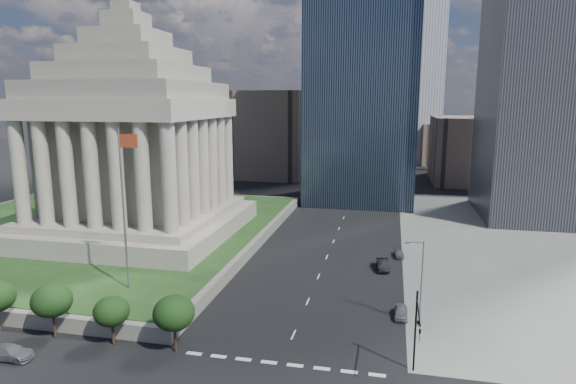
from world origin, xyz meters
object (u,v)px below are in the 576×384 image
(parked_sedan_mid, at_px, (383,265))
(parked_sedan_far, at_px, (399,253))
(traffic_signal_ne, at_px, (417,328))
(parked_sedan_near, at_px, (401,312))
(street_lamp_north, at_px, (420,279))
(flagpole, at_px, (124,201))
(suv_grey, at_px, (9,352))
(war_memorial, at_px, (132,122))

(parked_sedan_mid, relative_size, parked_sedan_far, 1.30)
(traffic_signal_ne, relative_size, parked_sedan_near, 2.11)
(street_lamp_north, bearing_deg, parked_sedan_mid, 103.56)
(flagpole, bearing_deg, suv_grey, -107.13)
(traffic_signal_ne, bearing_deg, flagpole, 163.29)
(war_memorial, xyz_separation_m, parked_sedan_near, (45.50, -21.11, -20.75))
(suv_grey, distance_m, parked_sedan_mid, 48.93)
(street_lamp_north, distance_m, parked_sedan_mid, 19.10)
(war_memorial, relative_size, street_lamp_north, 3.90)
(flagpole, bearing_deg, parked_sedan_near, 4.96)
(street_lamp_north, relative_size, parked_sedan_near, 2.63)
(flagpole, xyz_separation_m, street_lamp_north, (35.16, 1.00, -7.45))
(flagpole, bearing_deg, parked_sedan_mid, 31.57)
(street_lamp_north, relative_size, parked_sedan_mid, 2.14)
(traffic_signal_ne, relative_size, parked_sedan_far, 2.22)
(street_lamp_north, relative_size, suv_grey, 2.03)
(war_memorial, distance_m, parked_sedan_near, 54.28)
(parked_sedan_mid, bearing_deg, parked_sedan_far, 62.60)
(flagpole, relative_size, street_lamp_north, 2.00)
(traffic_signal_ne, distance_m, parked_sedan_far, 36.09)
(suv_grey, relative_size, parked_sedan_far, 1.37)
(war_memorial, xyz_separation_m, suv_grey, (7.60, -38.83, -20.69))
(flagpole, relative_size, suv_grey, 4.07)
(parked_sedan_near, relative_size, parked_sedan_far, 1.06)
(suv_grey, height_order, parked_sedan_far, suv_grey)
(war_memorial, xyz_separation_m, flagpole, (12.17, -24.00, -8.29))
(parked_sedan_mid, bearing_deg, suv_grey, -142.79)
(parked_sedan_far, bearing_deg, traffic_signal_ne, -94.07)
(war_memorial, relative_size, suv_grey, 7.93)
(street_lamp_north, bearing_deg, parked_sedan_far, 94.27)
(parked_sedan_far, bearing_deg, flagpole, -148.28)
(street_lamp_north, xyz_separation_m, parked_sedan_far, (-1.83, 24.47, -5.05))
(parked_sedan_mid, height_order, parked_sedan_far, parked_sedan_mid)
(traffic_signal_ne, height_order, parked_sedan_mid, traffic_signal_ne)
(street_lamp_north, bearing_deg, parked_sedan_near, 133.99)
(traffic_signal_ne, bearing_deg, war_memorial, 143.58)
(parked_sedan_far, bearing_deg, parked_sedan_near, -95.67)
(suv_grey, height_order, parked_sedan_mid, parked_sedan_mid)
(parked_sedan_near, xyz_separation_m, parked_sedan_mid, (-2.50, 16.05, 0.12))
(parked_sedan_near, bearing_deg, parked_sedan_far, 90.52)
(parked_sedan_near, bearing_deg, war_memorial, 155.63)
(traffic_signal_ne, relative_size, street_lamp_north, 0.80)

